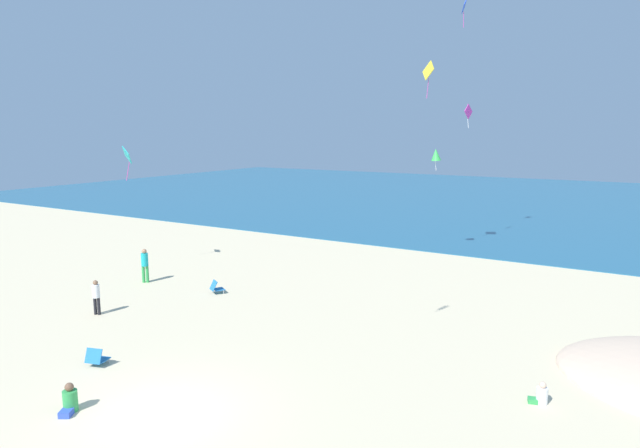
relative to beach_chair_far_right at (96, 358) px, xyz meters
The scene contains 13 objects.
ground_plane 9.77m from the beach_chair_far_right, 64.46° to the left, with size 120.00×120.00×0.00m, color beige.
ocean_water 52.11m from the beach_chair_far_right, 85.36° to the left, with size 120.00×60.00×0.05m, color #236084.
beach_chair_far_right is the anchor object (origin of this frame).
beach_chair_far_left 8.47m from the beach_chair_far_right, 104.33° to the left, with size 0.79×0.82×0.63m.
person_0 13.79m from the beach_chair_far_right, 20.30° to the left, with size 0.58×0.41×0.66m.
person_1 5.52m from the beach_chair_far_right, 142.49° to the left, with size 0.38×0.38×1.49m.
person_2 10.18m from the beach_chair_far_right, 129.59° to the left, with size 0.47×0.47×1.74m.
person_3 3.01m from the beach_chair_far_right, 50.24° to the right, with size 0.63×0.74×0.82m.
kite_blue 29.88m from the beach_chair_far_right, 81.00° to the left, with size 0.29×0.91×1.75m.
kite_magenta 27.17m from the beach_chair_far_right, 79.65° to the left, with size 0.27×0.96×1.54m.
kite_yellow 23.12m from the beach_chair_far_right, 79.56° to the left, with size 0.95×0.75×2.13m.
kite_green 22.88m from the beach_chair_far_right, 80.15° to the left, with size 0.84×0.86×1.35m.
kite_teal 14.52m from the beach_chair_far_right, 134.46° to the left, with size 0.91×0.55×1.87m.
Camera 1 is at (10.77, -9.60, 7.61)m, focal length 30.79 mm.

